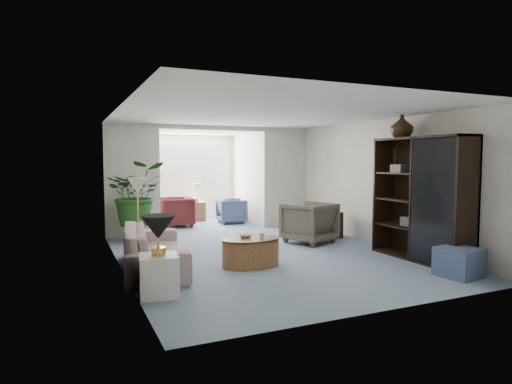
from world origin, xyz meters
name	(u,v)px	position (x,y,z in m)	size (l,w,h in m)	color
floor	(270,256)	(0.00, 0.00, 0.00)	(6.00, 6.00, 0.00)	#8096A9
sunroom_floor	(202,224)	(0.00, 4.10, 0.00)	(2.60, 2.60, 0.00)	#8096A9
back_pier_left	(133,180)	(-1.90, 3.00, 1.25)	(1.20, 0.12, 2.50)	white
back_pier_right	(286,177)	(1.90, 3.00, 1.25)	(1.20, 0.12, 2.50)	white
back_header	(215,128)	(0.00, 3.00, 2.45)	(2.60, 0.12, 0.10)	white
window_pane	(190,170)	(0.00, 5.18, 1.40)	(2.20, 0.02, 1.50)	white
window_blinds	(190,170)	(0.00, 5.15, 1.40)	(2.20, 0.02, 1.50)	white
framed_picture	(386,160)	(2.46, -0.10, 1.70)	(0.04, 0.50, 0.40)	beige
sofa	(154,248)	(-2.03, -0.06, 0.33)	(2.26, 0.88, 0.66)	beige
end_table	(159,275)	(-2.23, -1.41, 0.26)	(0.47, 0.47, 0.52)	white
table_lamp	(158,227)	(-2.23, -1.41, 0.87)	(0.44, 0.44, 0.30)	black
floor_lamp	(138,186)	(-2.10, 1.01, 1.25)	(0.36, 0.36, 0.28)	beige
coffee_table	(251,252)	(-0.58, -0.49, 0.23)	(0.95, 0.95, 0.45)	#956036
coffee_bowl	(245,236)	(-0.63, -0.39, 0.48)	(0.21, 0.21, 0.05)	silver
coffee_cup	(262,236)	(-0.43, -0.59, 0.49)	(0.09, 0.09, 0.09)	beige
wingback_chair	(309,222)	(1.29, 0.83, 0.42)	(0.89, 0.92, 0.83)	#665C50
side_table_dark	(329,225)	(1.99, 1.13, 0.28)	(0.47, 0.38, 0.56)	black
entertainment_cabinet	(421,199)	(2.23, -1.26, 1.04)	(0.50, 1.88, 2.09)	black
cabinet_urn	(402,126)	(2.23, -0.76, 2.30)	(0.40, 0.40, 0.42)	black
ottoman	(459,262)	(1.95, -2.31, 0.21)	(0.53, 0.53, 0.43)	slate
plant_pot	(137,233)	(-1.90, 2.47, 0.16)	(0.40, 0.40, 0.32)	#A45F2F
house_plant	(137,194)	(-1.90, 2.47, 1.00)	(1.22, 1.05, 1.35)	#22501B
sunroom_chair_blue	(232,211)	(0.82, 4.04, 0.33)	(0.70, 0.72, 0.66)	slate
sunroom_chair_maroon	(177,212)	(-0.68, 4.04, 0.38)	(0.81, 0.83, 0.76)	#5A1E23
sunroom_table	(197,211)	(0.07, 4.79, 0.27)	(0.44, 0.34, 0.54)	#956036
shelf_clutter	(423,197)	(2.18, -1.35, 1.09)	(0.30, 1.18, 1.06)	#353430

